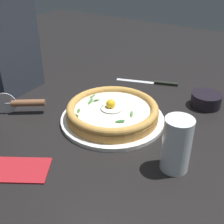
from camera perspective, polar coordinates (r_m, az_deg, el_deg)
name	(u,v)px	position (r m, az deg, el deg)	size (l,w,h in m)	color
ground_plane	(104,122)	(0.92, -1.48, -1.95)	(2.40, 2.40, 0.03)	black
pizza_plate	(112,119)	(0.90, 0.00, -1.43)	(0.32, 0.32, 0.01)	white
pizza	(112,111)	(0.88, -0.01, 0.13)	(0.28, 0.28, 0.06)	#CE8C40
side_bowl	(206,100)	(1.02, 17.88, 2.25)	(0.10, 0.10, 0.04)	black
pizza_cutter	(23,103)	(0.97, -17.04, 1.69)	(0.14, 0.10, 0.07)	silver
table_knife	(156,83)	(1.15, 8.61, 5.69)	(0.23, 0.09, 0.01)	silver
drinking_glass	(176,148)	(0.71, 12.42, -6.86)	(0.07, 0.07, 0.14)	silver
folded_napkin	(20,169)	(0.75, -17.58, -10.59)	(0.14, 0.09, 0.01)	maroon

